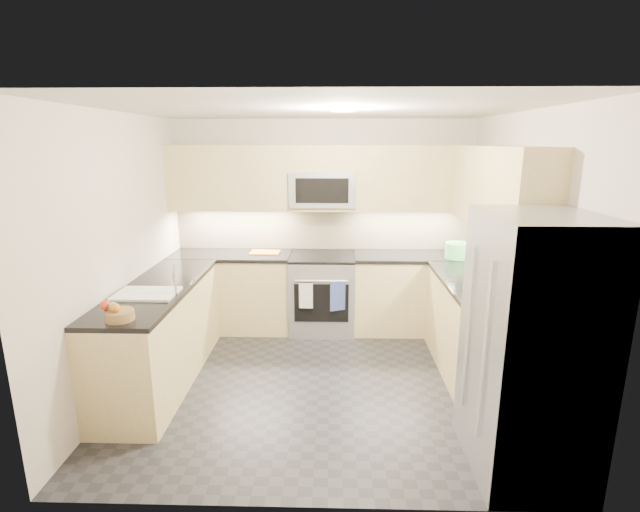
{
  "coord_description": "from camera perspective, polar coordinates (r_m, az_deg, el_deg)",
  "views": [
    {
      "loc": [
        0.12,
        -4.04,
        2.23
      ],
      "look_at": [
        0.0,
        0.35,
        1.15
      ],
      "focal_mm": 26.0,
      "sensor_mm": 36.0,
      "label": 1
    }
  ],
  "objects": [
    {
      "name": "wall_front",
      "position": [
        2.64,
        -1.14,
        -8.06
      ],
      "size": [
        3.6,
        0.02,
        2.5
      ],
      "primitive_type": "cube",
      "color": "beige",
      "rests_on": "floor"
    },
    {
      "name": "wall_left",
      "position": [
        4.58,
        -23.25,
        0.31
      ],
      "size": [
        0.02,
        3.2,
        2.5
      ],
      "primitive_type": "cube",
      "color": "beige",
      "rests_on": "floor"
    },
    {
      "name": "base_cab_peninsula",
      "position": [
        4.71,
        -18.96,
        -9.22
      ],
      "size": [
        0.6,
        2.0,
        0.9
      ],
      "primitive_type": "cube",
      "color": "#D8C282",
      "rests_on": "floor"
    },
    {
      "name": "microwave",
      "position": [
        5.47,
        0.29,
        8.25
      ],
      "size": [
        0.76,
        0.4,
        0.4
      ],
      "primitive_type": "cube",
      "color": "#969A9D",
      "rests_on": "upper_cab_back"
    },
    {
      "name": "countertop_right",
      "position": [
        4.61,
        18.96,
        -3.49
      ],
      "size": [
        0.63,
        1.7,
        0.04
      ],
      "primitive_type": "cube",
      "color": "black",
      "rests_on": "base_cab_right"
    },
    {
      "name": "wall_right",
      "position": [
        4.49,
        23.5,
        0.02
      ],
      "size": [
        0.02,
        3.2,
        2.5
      ],
      "primitive_type": "cube",
      "color": "beige",
      "rests_on": "floor"
    },
    {
      "name": "oven_handle",
      "position": [
        5.19,
        0.17,
        -3.09
      ],
      "size": [
        0.6,
        0.02,
        0.02
      ],
      "primitive_type": "cylinder",
      "rotation": [
        0.0,
        1.57,
        0.0
      ],
      "color": "#B2B5BA",
      "rests_on": "gas_range"
    },
    {
      "name": "range_cooktop",
      "position": [
        5.48,
        0.26,
        -0.07
      ],
      "size": [
        0.76,
        0.65,
        0.03
      ],
      "primitive_type": "cube",
      "color": "black",
      "rests_on": "gas_range"
    },
    {
      "name": "faucet",
      "position": [
        4.19,
        -17.46,
        -2.79
      ],
      "size": [
        0.03,
        0.03,
        0.28
      ],
      "primitive_type": "cylinder",
      "color": "silver",
      "rests_on": "countertop_peninsula"
    },
    {
      "name": "upper_cab_right",
      "position": [
        4.59,
        20.89,
        7.85
      ],
      "size": [
        0.35,
        1.95,
        0.75
      ],
      "primitive_type": "cube",
      "color": "#D8C282",
      "rests_on": "wall_right"
    },
    {
      "name": "microwave_door",
      "position": [
        5.27,
        0.25,
        8.04
      ],
      "size": [
        0.6,
        0.01,
        0.28
      ],
      "primitive_type": "cube",
      "color": "black",
      "rests_on": "microwave"
    },
    {
      "name": "wall_back",
      "position": [
        5.73,
        0.33,
        3.97
      ],
      "size": [
        3.6,
        0.02,
        2.5
      ],
      "primitive_type": "cube",
      "color": "beige",
      "rests_on": "floor"
    },
    {
      "name": "sink_basin",
      "position": [
        4.34,
        -20.53,
        -5.24
      ],
      "size": [
        0.52,
        0.38,
        0.16
      ],
      "primitive_type": "cube",
      "color": "white",
      "rests_on": "base_cab_peninsula"
    },
    {
      "name": "base_cab_back_right",
      "position": [
        5.72,
        11.28,
        -4.61
      ],
      "size": [
        1.42,
        0.6,
        0.9
      ],
      "primitive_type": "cube",
      "color": "#D8C282",
      "rests_on": "floor"
    },
    {
      "name": "refrigerator",
      "position": [
        3.45,
        24.5,
        -10.19
      ],
      "size": [
        0.7,
        0.9,
        1.8
      ],
      "primitive_type": "cube",
      "color": "#919398",
      "rests_on": "floor"
    },
    {
      "name": "base_cab_right",
      "position": [
        4.76,
        18.52,
        -8.9
      ],
      "size": [
        0.6,
        1.7,
        0.9
      ],
      "primitive_type": "cube",
      "color": "#D8C282",
      "rests_on": "floor"
    },
    {
      "name": "countertop_back_right",
      "position": [
        5.59,
        11.51,
        -0.03
      ],
      "size": [
        1.42,
        0.63,
        0.04
      ],
      "primitive_type": "cube",
      "color": "black",
      "rests_on": "base_cab_back_right"
    },
    {
      "name": "upper_cab_back",
      "position": [
        5.48,
        0.3,
        9.58
      ],
      "size": [
        3.6,
        0.35,
        0.75
      ],
      "primitive_type": "cube",
      "color": "#D8C282",
      "rests_on": "wall_back"
    },
    {
      "name": "backsplash_back",
      "position": [
        5.73,
        0.33,
        3.42
      ],
      "size": [
        3.6,
        0.01,
        0.51
      ],
      "primitive_type": "cube",
      "color": "#C7B48F",
      "rests_on": "wall_back"
    },
    {
      "name": "base_cab_back_left",
      "position": [
        5.76,
        -10.68,
        -4.43
      ],
      "size": [
        1.42,
        0.6,
        0.9
      ],
      "primitive_type": "cube",
      "color": "#D8C282",
      "rests_on": "floor"
    },
    {
      "name": "fruit_pear",
      "position": [
        3.77,
        -24.13,
        -5.65
      ],
      "size": [
        0.06,
        0.06,
        0.06
      ],
      "primitive_type": "sphere",
      "color": "#6CB64E",
      "rests_on": "fruit_basket"
    },
    {
      "name": "countertop_back_left",
      "position": [
        5.63,
        -10.89,
        0.11
      ],
      "size": [
        1.42,
        0.63,
        0.04
      ],
      "primitive_type": "cube",
      "color": "black",
      "rests_on": "base_cab_back_left"
    },
    {
      "name": "gas_range",
      "position": [
        5.61,
        0.25,
        -4.64
      ],
      "size": [
        0.76,
        0.65,
        0.91
      ],
      "primitive_type": "cube",
      "color": "#929599",
      "rests_on": "floor"
    },
    {
      "name": "floor",
      "position": [
        4.62,
        -0.12,
        -15.06
      ],
      "size": [
        3.6,
        3.2,
        0.0
      ],
      "primitive_type": "cube",
      "color": "black",
      "rests_on": "ground"
    },
    {
      "name": "fruit_orange",
      "position": [
        3.73,
        -23.88,
        -5.84
      ],
      "size": [
        0.07,
        0.07,
        0.07
      ],
      "primitive_type": "sphere",
      "color": "orange",
      "rests_on": "fruit_basket"
    },
    {
      "name": "ceiling",
      "position": [
        4.05,
        -0.14,
        17.62
      ],
      "size": [
        3.6,
        3.2,
        0.02
      ],
      "primitive_type": "cube",
      "color": "beige",
      "rests_on": "wall_back"
    },
    {
      "name": "dish_towel_blue",
      "position": [
        5.23,
        2.18,
        -4.95
      ],
      "size": [
        0.17,
        0.08,
        0.34
      ],
      "primitive_type": "cube",
      "rotation": [
        0.0,
        0.0,
        0.39
      ],
      "color": "navy",
      "rests_on": "oven_handle"
    },
    {
      "name": "fridge_handle_left",
      "position": [
        3.15,
        19.54,
        -11.03
      ],
      "size": [
        0.02,
        0.02,
        1.2
      ],
      "primitive_type": "cylinder",
      "color": "#B2B5BA",
      "rests_on": "refrigerator"
    },
    {
      "name": "fruit_basket",
      "position": [
        3.79,
        -23.41,
        -6.71
      ],
      "size": [
        0.25,
        0.25,
        0.08
      ],
      "primitive_type": "cylinder",
      "rotation": [
        0.0,
        0.0,
        0.21
      ],
      "color": "olive",
      "rests_on": "countertop_peninsula"
    },
    {
      "name": "oven_door_glass",
      "position": [
        5.3,
        0.17,
        -5.82
      ],
      "size": [
        0.62,
        0.02,
        0.45
      ],
      "primitive_type": "cube",
      "color": "black",
      "rests_on": "gas_range"
    },
    {
      "name": "countertop_peninsula",
      "position": [
        4.55,
        -19.42,
        -3.75
      ],
      "size": [
        0.63,
        2.0,
        0.04
      ],
      "primitive_type": "cube",
      "color": "black",
      "rests_on": "base_cab_peninsula"
    },
    {
      "name": "dish_towel_check",
      "position": [
        5.23,
        -1.74,
        -4.92
      ],
      "size": [
        0.16,
        0.02,
        0.29
      ],
      "primitive_type": "cube",
      "rotation": [
        0.0,
        0.0,
        -0.07
      ],
      "color": "white",
      "rests_on": "oven_handle"
    },
    {
      "name": "fridge_handle_right",
      "position": [
        3.47,
        17.74,
        -8.57
      ],
      "size": [
        0.02,
        0.02,
        1.2
      ],
      "primitive_type": "cylinder",
      "color": "#B2B5BA",
      "rests_on": "refrigerator"
    },
    {
      "name": "fruit_apple",
      "position": [
        3.81,
        -24.91,
        -5.52
      ],
      "size": [
        0.08,
        0.08,
        0.08
      ],
      "primitive_type": "sphere",
      "color": "red",
      "rests_on": "fruit_basket"
    },
    {
      "name": "cutting_board",
      "position": [
        5.61,
        -6.79,
        0.46
      ],
      "size": [
        0.36,
        0.26,
        0.01
      ],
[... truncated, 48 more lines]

